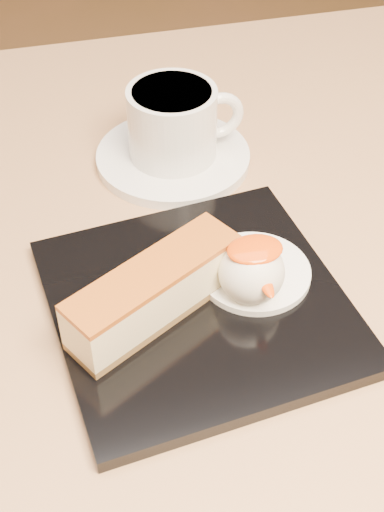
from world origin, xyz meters
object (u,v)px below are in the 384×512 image
object	(u,v)px
dessert_plate	(198,305)
ice_cream_scoop	(251,272)
saucer	(173,157)
table	(177,366)
coffee_cup	(175,121)
cheesecake	(154,291)

from	to	relation	value
dessert_plate	ice_cream_scoop	world-z (taller)	ice_cream_scoop
ice_cream_scoop	saucer	xyz separation A→B (m)	(-0.01, 0.20, -0.03)
table	coffee_cup	size ratio (longest dim) A/B	7.08
ice_cream_scoop	coffee_cup	bearing A→B (deg)	93.66
table	dessert_plate	xyz separation A→B (m)	(0.00, -0.07, 0.16)
dessert_plate	coffee_cup	size ratio (longest dim) A/B	1.95
cheesecake	table	bearing A→B (deg)	36.97
dessert_plate	saucer	world-z (taller)	dessert_plate
coffee_cup	dessert_plate	bearing A→B (deg)	-99.71
dessert_plate	cheesecake	bearing A→B (deg)	-171.87
dessert_plate	saucer	distance (m)	0.20
table	coffee_cup	distance (m)	0.24
table	cheesecake	xyz separation A→B (m)	(-0.03, -0.07, 0.19)
table	cheesecake	bearing A→B (deg)	-113.69
saucer	coffee_cup	xyz separation A→B (m)	(0.00, 0.00, 0.04)
table	ice_cream_scoop	distance (m)	0.21
table	ice_cream_scoop	world-z (taller)	ice_cream_scoop
dessert_plate	cheesecake	world-z (taller)	cheesecake
ice_cream_scoop	saucer	size ratio (longest dim) A/B	0.34
dessert_plate	ice_cream_scoop	bearing A→B (deg)	-7.13
cheesecake	ice_cream_scoop	world-z (taller)	ice_cream_scoop
ice_cream_scoop	saucer	distance (m)	0.20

